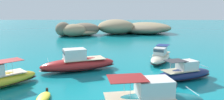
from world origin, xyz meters
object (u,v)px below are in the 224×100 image
at_px(islet_small, 78,30).
at_px(dinghy_tender, 43,97).
at_px(motorboat_navy, 184,73).
at_px(motorboat_red, 78,63).
at_px(islet_large, 135,28).
at_px(motorboat_cream, 160,57).

xyz_separation_m(islet_small, dinghy_tender, (6.46, -52.00, -1.66)).
bearing_deg(motorboat_navy, motorboat_red, 164.82).
height_order(islet_large, motorboat_navy, islet_large).
bearing_deg(islet_small, dinghy_tender, -82.92).
height_order(motorboat_cream, dinghy_tender, motorboat_cream).
relative_size(islet_large, motorboat_cream, 3.72).
bearing_deg(motorboat_navy, islet_small, 114.34).
xyz_separation_m(motorboat_cream, dinghy_tender, (-13.48, -14.56, -0.58)).
distance_m(islet_large, motorboat_navy, 53.88).
xyz_separation_m(islet_large, motorboat_cream, (-0.13, -45.23, -1.29)).
height_order(motorboat_navy, motorboat_red, motorboat_red).
height_order(islet_small, motorboat_red, islet_small).
bearing_deg(motorboat_cream, dinghy_tender, -132.79).
distance_m(motorboat_cream, dinghy_tender, 19.85).
xyz_separation_m(motorboat_red, dinghy_tender, (-1.42, -9.45, -0.78)).
xyz_separation_m(islet_large, motorboat_red, (-12.19, -50.35, -1.10)).
bearing_deg(islet_large, dinghy_tender, -102.83).
relative_size(islet_large, dinghy_tender, 10.86).
xyz_separation_m(motorboat_navy, motorboat_red, (-12.96, 3.52, 0.24)).
xyz_separation_m(islet_small, motorboat_cream, (19.94, -37.44, -1.09)).
distance_m(islet_large, motorboat_cream, 45.25).
bearing_deg(dinghy_tender, motorboat_navy, 22.40).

